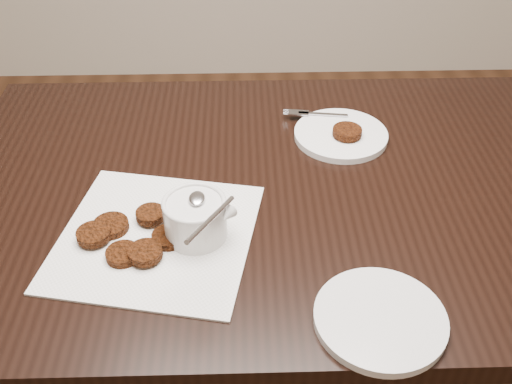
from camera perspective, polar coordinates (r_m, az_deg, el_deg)
table at (r=1.36m, az=2.31°, el=-11.78°), size 1.26×0.81×0.75m
napkin at (r=1.00m, az=-9.61°, el=-4.23°), size 0.37×0.37×0.00m
sauce_ramekin at (r=0.94m, az=-6.03°, el=-0.93°), size 0.14×0.14×0.14m
patty_cluster at (r=0.98m, az=-11.89°, el=-4.55°), size 0.22×0.22×0.02m
plate_with_patty at (r=1.23m, az=8.22°, el=5.76°), size 0.22×0.22×0.03m
plate_empty at (r=0.88m, az=11.90°, el=-11.89°), size 0.25×0.25×0.01m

